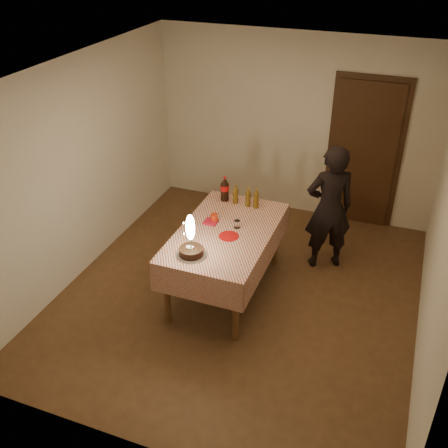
{
  "coord_description": "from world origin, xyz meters",
  "views": [
    {
      "loc": [
        1.57,
        -4.67,
        3.88
      ],
      "look_at": [
        -0.18,
        -0.06,
        0.95
      ],
      "focal_mm": 42.0,
      "sensor_mm": 36.0,
      "label": 1
    }
  ],
  "objects_px": {
    "dining_table": "(226,239)",
    "amber_bottle_left": "(236,194)",
    "birthday_cake": "(191,244)",
    "photographer": "(329,208)",
    "amber_bottle_mid": "(248,197)",
    "cola_bottle": "(225,189)",
    "red_plate": "(229,236)",
    "red_cup": "(214,218)",
    "amber_bottle_right": "(256,199)",
    "clear_cup": "(237,224)"
  },
  "relations": [
    {
      "from": "red_plate",
      "to": "amber_bottle_mid",
      "type": "height_order",
      "value": "amber_bottle_mid"
    },
    {
      "from": "cola_bottle",
      "to": "photographer",
      "type": "bearing_deg",
      "value": 13.34
    },
    {
      "from": "amber_bottle_mid",
      "to": "cola_bottle",
      "type": "bearing_deg",
      "value": 172.74
    },
    {
      "from": "clear_cup",
      "to": "amber_bottle_mid",
      "type": "relative_size",
      "value": 0.35
    },
    {
      "from": "red_cup",
      "to": "cola_bottle",
      "type": "height_order",
      "value": "cola_bottle"
    },
    {
      "from": "clear_cup",
      "to": "amber_bottle_mid",
      "type": "distance_m",
      "value": 0.53
    },
    {
      "from": "dining_table",
      "to": "amber_bottle_mid",
      "type": "bearing_deg",
      "value": 85.74
    },
    {
      "from": "red_cup",
      "to": "birthday_cake",
      "type": "bearing_deg",
      "value": -87.58
    },
    {
      "from": "cola_bottle",
      "to": "amber_bottle_left",
      "type": "relative_size",
      "value": 1.25
    },
    {
      "from": "red_cup",
      "to": "dining_table",
      "type": "bearing_deg",
      "value": -36.46
    },
    {
      "from": "red_plate",
      "to": "cola_bottle",
      "type": "height_order",
      "value": "cola_bottle"
    },
    {
      "from": "dining_table",
      "to": "birthday_cake",
      "type": "bearing_deg",
      "value": -105.83
    },
    {
      "from": "red_plate",
      "to": "dining_table",
      "type": "bearing_deg",
      "value": 127.51
    },
    {
      "from": "red_plate",
      "to": "cola_bottle",
      "type": "distance_m",
      "value": 0.86
    },
    {
      "from": "dining_table",
      "to": "amber_bottle_left",
      "type": "xyz_separation_m",
      "value": [
        -0.12,
        0.65,
        0.23
      ]
    },
    {
      "from": "red_plate",
      "to": "amber_bottle_left",
      "type": "bearing_deg",
      "value": 104.36
    },
    {
      "from": "amber_bottle_left",
      "to": "amber_bottle_right",
      "type": "xyz_separation_m",
      "value": [
        0.27,
        -0.02,
        0.0
      ]
    },
    {
      "from": "amber_bottle_mid",
      "to": "photographer",
      "type": "bearing_deg",
      "value": 19.84
    },
    {
      "from": "birthday_cake",
      "to": "red_plate",
      "type": "xyz_separation_m",
      "value": [
        0.24,
        0.47,
        -0.12
      ]
    },
    {
      "from": "amber_bottle_right",
      "to": "amber_bottle_mid",
      "type": "bearing_deg",
      "value": 176.01
    },
    {
      "from": "red_cup",
      "to": "amber_bottle_right",
      "type": "xyz_separation_m",
      "value": [
        0.34,
        0.49,
        0.07
      ]
    },
    {
      "from": "cola_bottle",
      "to": "amber_bottle_right",
      "type": "distance_m",
      "value": 0.42
    },
    {
      "from": "red_plate",
      "to": "red_cup",
      "type": "xyz_separation_m",
      "value": [
        -0.27,
        0.24,
        0.05
      ]
    },
    {
      "from": "red_cup",
      "to": "amber_bottle_right",
      "type": "distance_m",
      "value": 0.6
    },
    {
      "from": "birthday_cake",
      "to": "amber_bottle_right",
      "type": "height_order",
      "value": "birthday_cake"
    },
    {
      "from": "cola_bottle",
      "to": "photographer",
      "type": "height_order",
      "value": "photographer"
    },
    {
      "from": "cola_bottle",
      "to": "photographer",
      "type": "relative_size",
      "value": 0.2
    },
    {
      "from": "dining_table",
      "to": "amber_bottle_mid",
      "type": "xyz_separation_m",
      "value": [
        0.05,
        0.64,
        0.23
      ]
    },
    {
      "from": "birthday_cake",
      "to": "photographer",
      "type": "xyz_separation_m",
      "value": [
        1.14,
        1.54,
        -0.15
      ]
    },
    {
      "from": "cola_bottle",
      "to": "amber_bottle_right",
      "type": "height_order",
      "value": "cola_bottle"
    },
    {
      "from": "cola_bottle",
      "to": "amber_bottle_mid",
      "type": "relative_size",
      "value": 1.25
    },
    {
      "from": "red_cup",
      "to": "cola_bottle",
      "type": "distance_m",
      "value": 0.55
    },
    {
      "from": "dining_table",
      "to": "amber_bottle_left",
      "type": "distance_m",
      "value": 0.7
    },
    {
      "from": "dining_table",
      "to": "red_plate",
      "type": "xyz_separation_m",
      "value": [
        0.08,
        -0.1,
        0.11
      ]
    },
    {
      "from": "birthday_cake",
      "to": "amber_bottle_right",
      "type": "xyz_separation_m",
      "value": [
        0.31,
        1.2,
        -0.01
      ]
    },
    {
      "from": "dining_table",
      "to": "red_plate",
      "type": "bearing_deg",
      "value": -52.49
    },
    {
      "from": "clear_cup",
      "to": "cola_bottle",
      "type": "distance_m",
      "value": 0.68
    },
    {
      "from": "amber_bottle_left",
      "to": "red_cup",
      "type": "bearing_deg",
      "value": -98.7
    },
    {
      "from": "dining_table",
      "to": "amber_bottle_right",
      "type": "distance_m",
      "value": 0.69
    },
    {
      "from": "amber_bottle_right",
      "to": "cola_bottle",
      "type": "bearing_deg",
      "value": 173.55
    },
    {
      "from": "red_cup",
      "to": "red_plate",
      "type": "bearing_deg",
      "value": -41.93
    },
    {
      "from": "red_plate",
      "to": "photographer",
      "type": "relative_size",
      "value": 0.14
    },
    {
      "from": "amber_bottle_right",
      "to": "photographer",
      "type": "xyz_separation_m",
      "value": [
        0.82,
        0.34,
        -0.14
      ]
    },
    {
      "from": "red_plate",
      "to": "amber_bottle_left",
      "type": "height_order",
      "value": "amber_bottle_left"
    },
    {
      "from": "amber_bottle_left",
      "to": "photographer",
      "type": "relative_size",
      "value": 0.16
    },
    {
      "from": "amber_bottle_right",
      "to": "photographer",
      "type": "height_order",
      "value": "photographer"
    },
    {
      "from": "dining_table",
      "to": "red_plate",
      "type": "height_order",
      "value": "red_plate"
    },
    {
      "from": "red_plate",
      "to": "amber_bottle_mid",
      "type": "distance_m",
      "value": 0.74
    },
    {
      "from": "birthday_cake",
      "to": "clear_cup",
      "type": "distance_m",
      "value": 0.74
    },
    {
      "from": "dining_table",
      "to": "amber_bottle_left",
      "type": "bearing_deg",
      "value": 100.1
    }
  ]
}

